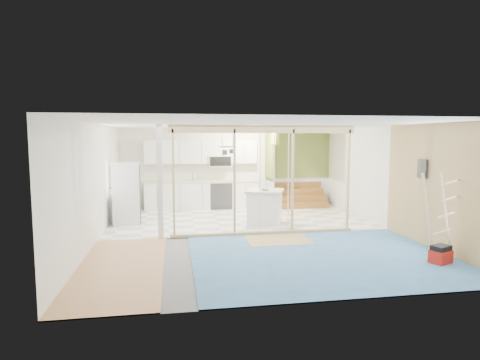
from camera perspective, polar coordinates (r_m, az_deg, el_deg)
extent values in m
cube|color=slate|center=(9.60, 1.61, -7.85)|extent=(7.00, 8.00, 0.01)
cube|color=white|center=(9.32, 1.65, 7.86)|extent=(7.00, 8.00, 0.01)
cube|color=white|center=(13.30, -1.70, 1.71)|extent=(7.00, 0.01, 2.60)
cube|color=white|center=(5.54, 9.67, -4.47)|extent=(7.00, 0.01, 2.60)
cube|color=white|center=(9.35, -19.92, -0.48)|extent=(0.01, 8.00, 2.60)
cube|color=white|center=(10.61, 20.51, 0.23)|extent=(0.01, 8.00, 2.60)
cube|color=white|center=(11.52, -0.32, -5.45)|extent=(7.00, 4.00, 0.02)
cube|color=#4C89B9|center=(8.01, 11.61, -10.73)|extent=(5.00, 4.00, 0.02)
cube|color=tan|center=(7.56, -16.62, -11.87)|extent=(1.50, 4.00, 0.02)
cube|color=tan|center=(9.13, 5.45, -8.47)|extent=(1.40, 1.00, 0.01)
cube|color=tan|center=(9.38, 3.46, 7.23)|extent=(4.40, 0.09, 0.18)
cube|color=tan|center=(9.65, 3.37, -7.48)|extent=(4.40, 0.09, 0.06)
cube|color=silver|center=(9.20, -11.31, -0.34)|extent=(0.12, 0.14, 2.60)
cube|color=tan|center=(9.19, -9.44, -0.30)|extent=(0.04, 0.09, 2.40)
cube|color=tan|center=(9.30, -0.79, -0.15)|extent=(0.05, 0.09, 2.40)
cube|color=tan|center=(9.61, 7.49, 0.00)|extent=(0.04, 0.09, 2.40)
cube|color=tan|center=(10.11, 15.10, 0.14)|extent=(0.04, 0.09, 2.40)
cylinder|color=silver|center=(9.39, 2.86, -0.59)|extent=(0.02, 0.02, 2.35)
cylinder|color=silver|center=(9.61, 6.88, -0.47)|extent=(0.02, 0.02, 2.35)
cylinder|color=silver|center=(9.50, 4.88, -0.53)|extent=(0.02, 0.02, 2.35)
cube|color=white|center=(13.01, -5.44, -2.23)|extent=(3.60, 0.60, 0.88)
cube|color=beige|center=(12.95, -5.46, -0.19)|extent=(3.66, 0.64, 0.05)
cube|color=white|center=(11.97, -16.13, -3.16)|extent=(0.60, 1.60, 0.88)
cube|color=beige|center=(11.91, -16.19, -0.95)|extent=(0.64, 1.64, 0.05)
cube|color=white|center=(13.00, -5.54, 4.01)|extent=(3.60, 0.34, 0.75)
cube|color=silver|center=(13.03, -2.88, 2.72)|extent=(0.72, 0.38, 0.36)
cube|color=black|center=(12.84, -2.78, 2.67)|extent=(0.68, 0.02, 0.30)
cube|color=olive|center=(13.07, 4.23, 3.82)|extent=(0.10, 0.90, 1.60)
cube|color=silver|center=(13.19, 4.18, -2.05)|extent=(0.10, 0.90, 0.90)
cube|color=olive|center=(12.39, 5.02, 6.23)|extent=(0.10, 0.50, 0.50)
cube|color=olive|center=(13.78, 8.27, 3.67)|extent=(2.20, 0.04, 1.60)
cube|color=silver|center=(13.89, 8.19, -1.69)|extent=(2.20, 0.04, 0.90)
cube|color=brown|center=(13.20, 8.97, -3.64)|extent=(1.70, 0.26, 0.20)
cube|color=brown|center=(13.42, 8.63, -2.62)|extent=(1.70, 0.26, 0.20)
cube|color=brown|center=(13.63, 8.31, -1.63)|extent=(1.70, 0.26, 0.20)
cube|color=brown|center=(13.85, 7.99, -0.67)|extent=(1.70, 0.26, 0.20)
torus|color=black|center=(11.14, -1.77, 4.74)|extent=(0.52, 0.52, 0.02)
cylinder|color=black|center=(11.12, -2.55, 6.02)|extent=(0.01, 0.01, 0.50)
cylinder|color=black|center=(11.16, -1.01, 6.02)|extent=(0.01, 0.01, 0.50)
cylinder|color=#38383D|center=(11.04, -2.22, 3.94)|extent=(0.14, 0.14, 0.14)
cylinder|color=#38383D|center=(11.26, -1.23, 4.09)|extent=(0.12, 0.12, 0.12)
cube|color=tan|center=(8.94, 26.80, -1.05)|extent=(0.02, 4.00, 2.60)
cube|color=#38383D|center=(9.37, 24.49, 1.50)|extent=(0.04, 0.30, 0.40)
cylinder|color=#FFEABF|center=(12.56, 5.30, 7.09)|extent=(0.32, 0.32, 0.08)
cube|color=silver|center=(11.07, -15.81, -1.88)|extent=(0.76, 0.74, 1.65)
cube|color=#38383D|center=(11.03, -14.02, -1.85)|extent=(0.07, 0.66, 1.61)
cube|color=white|center=(10.76, 3.54, -4.02)|extent=(1.09, 1.09, 0.85)
cube|color=beige|center=(10.69, 3.56, -1.53)|extent=(1.21, 1.21, 0.05)
imported|color=silver|center=(10.57, 3.59, -1.31)|extent=(0.31, 0.31, 0.06)
imported|color=#A4ACB7|center=(12.91, -6.56, 0.63)|extent=(0.15, 0.15, 0.33)
imported|color=white|center=(13.17, 0.31, 0.43)|extent=(0.09, 0.09, 0.17)
cube|color=#B51810|center=(8.32, 26.62, -9.77)|extent=(0.44, 0.39, 0.26)
cube|color=black|center=(8.27, 26.68, -8.61)|extent=(0.40, 0.35, 0.09)
cube|color=#D6B783|center=(8.22, 25.17, -4.79)|extent=(0.39, 0.09, 1.65)
cube|color=#D6B783|center=(8.43, 27.21, -4.63)|extent=(0.39, 0.09, 1.65)
cube|color=#D6B783|center=(8.48, 26.27, -8.76)|extent=(0.40, 0.09, 0.11)
cube|color=#D6B783|center=(8.45, 26.74, -6.63)|extent=(0.40, 0.09, 0.11)
cube|color=#D6B783|center=(8.43, 27.20, -4.48)|extent=(0.40, 0.09, 0.11)
cube|color=#D6B783|center=(8.42, 27.66, -2.32)|extent=(0.40, 0.09, 0.11)
cube|color=#D6B783|center=(8.42, 28.13, -0.17)|extent=(0.40, 0.09, 0.11)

